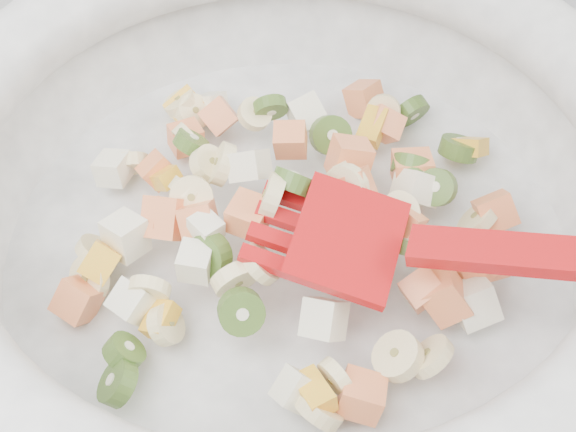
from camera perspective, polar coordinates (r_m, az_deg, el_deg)
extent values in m
cylinder|color=white|center=(0.55, 0.00, -2.68)|extent=(0.36, 0.36, 0.02)
torus|color=white|center=(0.49, 0.00, 3.32)|extent=(0.44, 0.44, 0.05)
cylinder|color=beige|center=(0.58, -10.22, 3.34)|extent=(0.03, 0.02, 0.03)
cylinder|color=beige|center=(0.52, -6.32, 1.40)|extent=(0.03, 0.04, 0.04)
cylinder|color=beige|center=(0.48, 7.11, -8.99)|extent=(0.03, 0.03, 0.02)
cylinder|color=beige|center=(0.51, 3.80, 1.85)|extent=(0.03, 0.04, 0.04)
cylinder|color=beige|center=(0.58, -2.17, 6.61)|extent=(0.03, 0.03, 0.02)
cylinder|color=beige|center=(0.47, 3.09, -10.37)|extent=(0.02, 0.03, 0.03)
cylinder|color=beige|center=(0.55, 9.36, 2.27)|extent=(0.03, 0.04, 0.03)
cylinder|color=beige|center=(0.52, -12.73, -3.98)|extent=(0.03, 0.04, 0.03)
cylinder|color=beige|center=(0.60, -6.13, 6.70)|extent=(0.03, 0.03, 0.02)
cylinder|color=beige|center=(0.53, -12.21, -2.33)|extent=(0.03, 0.04, 0.03)
cylinder|color=beige|center=(0.61, -6.96, 7.27)|extent=(0.03, 0.03, 0.02)
cylinder|color=beige|center=(0.46, 2.03, -12.53)|extent=(0.03, 0.03, 0.03)
cylinder|color=beige|center=(0.55, 12.17, -0.23)|extent=(0.03, 0.04, 0.03)
cylinder|color=beige|center=(0.57, -6.50, 4.95)|extent=(0.02, 0.03, 0.03)
cylinder|color=beige|center=(0.51, 7.25, 0.35)|extent=(0.03, 0.03, 0.02)
cylinder|color=beige|center=(0.48, -3.41, -4.02)|extent=(0.04, 0.02, 0.04)
cylinder|color=beige|center=(0.54, -5.15, 3.37)|extent=(0.03, 0.03, 0.02)
cylinder|color=beige|center=(0.49, -1.07, 1.27)|extent=(0.02, 0.03, 0.03)
cylinder|color=beige|center=(0.51, -6.26, 1.22)|extent=(0.04, 0.03, 0.03)
cylinder|color=beige|center=(0.53, -4.26, 3.36)|extent=(0.02, 0.04, 0.04)
cylinder|color=beige|center=(0.49, -8.96, -4.73)|extent=(0.03, 0.02, 0.03)
cylinder|color=beige|center=(0.60, 6.18, 6.72)|extent=(0.02, 0.02, 0.03)
cylinder|color=beige|center=(0.52, 3.96, 2.08)|extent=(0.02, 0.03, 0.03)
cylinder|color=beige|center=(0.48, 9.19, -8.96)|extent=(0.03, 0.04, 0.03)
cylinder|color=beige|center=(0.48, -1.77, -3.11)|extent=(0.03, 0.03, 0.02)
cylinder|color=beige|center=(0.49, -7.89, -6.99)|extent=(0.02, 0.03, 0.03)
cube|color=#FF8E50|center=(0.51, 7.61, -0.59)|extent=(0.03, 0.03, 0.03)
cube|color=#FF8E50|center=(0.55, 0.15, 4.93)|extent=(0.02, 0.02, 0.02)
cube|color=#FF8E50|center=(0.56, 8.04, 2.99)|extent=(0.03, 0.03, 0.02)
cube|color=#FF8E50|center=(0.52, -8.10, -0.01)|extent=(0.03, 0.03, 0.03)
cube|color=#FF8E50|center=(0.62, 4.98, 7.56)|extent=(0.03, 0.03, 0.03)
cube|color=#FF8E50|center=(0.59, 6.19, 5.91)|extent=(0.03, 0.03, 0.03)
cube|color=#FF8E50|center=(0.52, 12.16, -2.87)|extent=(0.03, 0.03, 0.04)
cube|color=#FF8E50|center=(0.55, 13.26, 0.24)|extent=(0.03, 0.03, 0.03)
cube|color=#FF8E50|center=(0.56, -8.47, 2.93)|extent=(0.03, 0.02, 0.03)
cube|color=#FF8E50|center=(0.58, -6.62, 5.03)|extent=(0.03, 0.02, 0.02)
cube|color=#FF8E50|center=(0.52, 12.21, -2.99)|extent=(0.04, 0.04, 0.04)
cube|color=#FF8E50|center=(0.51, 4.34, 1.74)|extent=(0.03, 0.03, 0.03)
cube|color=#FF8E50|center=(0.50, -2.53, 0.06)|extent=(0.03, 0.03, 0.02)
cube|color=#FF8E50|center=(0.52, -7.80, -0.15)|extent=(0.03, 0.04, 0.04)
cube|color=#FF8E50|center=(0.50, 10.09, -5.04)|extent=(0.03, 0.03, 0.04)
cube|color=#FF8E50|center=(0.59, -4.47, 6.45)|extent=(0.03, 0.03, 0.03)
cube|color=#FF8E50|center=(0.52, -13.43, -5.31)|extent=(0.03, 0.04, 0.03)
cube|color=#FF8E50|center=(0.51, -5.81, -0.22)|extent=(0.03, 0.03, 0.03)
cube|color=#FF8E50|center=(0.50, 8.64, -4.70)|extent=(0.03, 0.03, 0.03)
cube|color=#FF8E50|center=(0.47, 4.78, -11.49)|extent=(0.03, 0.03, 0.03)
cube|color=#FF8E50|center=(0.54, 3.99, 3.66)|extent=(0.03, 0.03, 0.03)
cylinder|color=#70AB39|center=(0.61, 7.95, 6.72)|extent=(0.03, 0.02, 0.03)
cylinder|color=#70AB39|center=(0.55, 7.95, 3.22)|extent=(0.03, 0.03, 0.03)
cylinder|color=#70AB39|center=(0.49, -5.04, -2.52)|extent=(0.03, 0.03, 0.04)
cylinder|color=#70AB39|center=(0.54, 9.61, 1.84)|extent=(0.03, 0.03, 0.03)
cylinder|color=#70AB39|center=(0.49, -10.54, -8.66)|extent=(0.03, 0.03, 0.03)
cylinder|color=#70AB39|center=(0.57, 2.77, 5.23)|extent=(0.04, 0.03, 0.03)
cylinder|color=#70AB39|center=(0.50, 0.24, 2.22)|extent=(0.03, 0.03, 0.03)
cylinder|color=#70AB39|center=(0.58, -1.15, 7.01)|extent=(0.03, 0.02, 0.03)
cylinder|color=#70AB39|center=(0.59, 11.01, 4.32)|extent=(0.03, 0.03, 0.03)
cylinder|color=#70AB39|center=(0.56, -6.27, 4.71)|extent=(0.03, 0.03, 0.02)
cylinder|color=#70AB39|center=(0.47, -3.04, -6.20)|extent=(0.03, 0.02, 0.03)
cylinder|color=#70AB39|center=(0.50, 7.62, -2.01)|extent=(0.04, 0.03, 0.03)
cylinder|color=#70AB39|center=(0.48, -10.96, -10.57)|extent=(0.03, 0.04, 0.03)
cube|color=white|center=(0.59, 1.18, 6.60)|extent=(0.03, 0.04, 0.03)
cube|color=white|center=(0.57, -11.22, 3.04)|extent=(0.03, 0.03, 0.02)
cube|color=white|center=(0.50, -9.99, -5.53)|extent=(0.03, 0.03, 0.03)
cube|color=white|center=(0.52, -10.47, -1.27)|extent=(0.03, 0.03, 0.03)
cube|color=white|center=(0.49, -5.99, -2.95)|extent=(0.02, 0.02, 0.02)
cube|color=white|center=(0.52, -2.51, 3.25)|extent=(0.03, 0.03, 0.03)
cube|color=white|center=(0.61, -4.95, 7.10)|extent=(0.02, 0.03, 0.03)
cube|color=white|center=(0.51, 11.96, -5.51)|extent=(0.03, 0.03, 0.03)
cube|color=white|center=(0.48, 2.36, -6.66)|extent=(0.03, 0.03, 0.03)
cube|color=white|center=(0.50, -5.33, -0.96)|extent=(0.02, 0.02, 0.02)
cube|color=white|center=(0.52, 9.17, -2.45)|extent=(0.02, 0.03, 0.02)
cube|color=white|center=(0.54, 8.27, 1.82)|extent=(0.03, 0.03, 0.04)
cube|color=white|center=(0.47, 0.61, -11.24)|extent=(0.03, 0.03, 0.03)
cube|color=gold|center=(0.59, 11.40, 4.43)|extent=(0.03, 0.03, 0.03)
cube|color=gold|center=(0.52, -12.07, -2.96)|extent=(0.03, 0.03, 0.03)
cube|color=gold|center=(0.61, -6.75, 7.08)|extent=(0.03, 0.03, 0.03)
cube|color=gold|center=(0.46, 1.69, -11.34)|extent=(0.02, 0.03, 0.02)
cube|color=gold|center=(0.55, -7.92, 2.45)|extent=(0.02, 0.03, 0.02)
cube|color=gold|center=(0.49, -8.25, -6.64)|extent=(0.03, 0.03, 0.02)
cube|color=gold|center=(0.58, 5.51, 5.76)|extent=(0.03, 0.03, 0.02)
cube|color=#B10F11|center=(0.48, 3.86, -1.52)|extent=(0.08, 0.09, 0.02)
cube|color=#B10F11|center=(0.50, 0.02, 1.22)|extent=(0.03, 0.02, 0.01)
cube|color=#B10F11|center=(0.49, -0.46, -0.11)|extent=(0.03, 0.02, 0.01)
cube|color=#B10F11|center=(0.48, -0.96, -1.49)|extent=(0.03, 0.02, 0.01)
cube|color=#B10F11|center=(0.47, -1.47, -2.92)|extent=(0.03, 0.02, 0.01)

